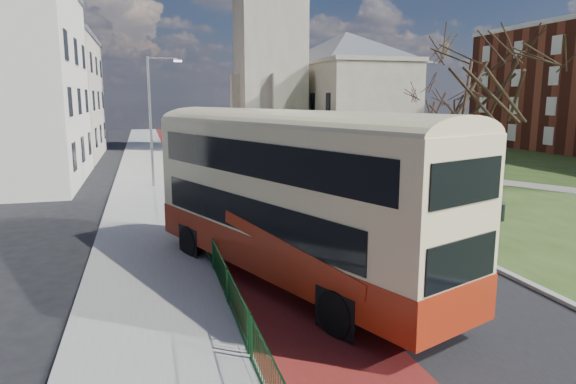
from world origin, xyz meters
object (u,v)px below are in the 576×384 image
object	(u,v)px
streetlamp	(153,115)
winter_tree_near	(488,65)
litter_bin	(499,211)
bus	(289,190)
winter_tree_far	(444,99)

from	to	relation	value
streetlamp	winter_tree_near	size ratio (longest dim) A/B	0.74
litter_bin	streetlamp	bearing A→B (deg)	137.92
streetlamp	bus	bearing A→B (deg)	-79.23
streetlamp	litter_bin	xyz separation A→B (m)	(15.05, -13.59, -4.13)
streetlamp	litter_bin	distance (m)	20.69
winter_tree_far	litter_bin	size ratio (longest dim) A/B	9.30
litter_bin	bus	bearing A→B (deg)	-156.60
bus	winter_tree_far	size ratio (longest dim) A/B	1.56
winter_tree_near	winter_tree_far	distance (m)	11.84
bus	streetlamp	bearing A→B (deg)	79.44
bus	winter_tree_near	size ratio (longest dim) A/B	1.14
winter_tree_far	litter_bin	world-z (taller)	winter_tree_far
streetlamp	litter_bin	size ratio (longest dim) A/B	9.44
winter_tree_near	litter_bin	size ratio (longest dim) A/B	12.76
bus	litter_bin	distance (m)	12.78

